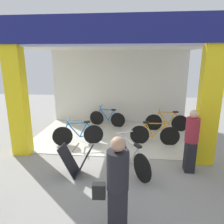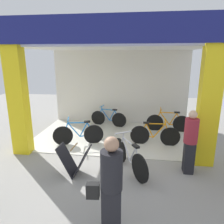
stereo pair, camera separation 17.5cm
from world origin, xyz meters
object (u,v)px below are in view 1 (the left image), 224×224
(bicycle_inside_3, at_px, (167,122))
(bicycle_inside_0, at_px, (107,118))
(bicycle_parked_0, at_px, (131,157))
(bicycle_inside_1, at_px, (154,134))
(bicycle_inside_2, at_px, (78,134))
(sandwich_board_sign, at_px, (76,161))
(pedestrian_0, at_px, (191,141))
(pedestrian_2, at_px, (117,187))

(bicycle_inside_3, bearing_deg, bicycle_inside_0, 171.72)
(bicycle_inside_0, bearing_deg, bicycle_parked_0, -73.30)
(bicycle_inside_3, bearing_deg, bicycle_inside_1, -113.41)
(bicycle_inside_1, height_order, bicycle_inside_2, bicycle_inside_2)
(bicycle_parked_0, bearing_deg, bicycle_inside_3, 66.67)
(bicycle_inside_3, xyz_separation_m, bicycle_parked_0, (-1.37, -3.17, 0.02))
(bicycle_inside_2, xyz_separation_m, bicycle_parked_0, (1.76, -1.48, 0.02))
(bicycle_inside_3, xyz_separation_m, sandwich_board_sign, (-2.69, -3.52, 0.02))
(bicycle_inside_1, bearing_deg, pedestrian_0, -65.04)
(sandwich_board_sign, distance_m, pedestrian_0, 2.90)
(pedestrian_0, bearing_deg, pedestrian_2, -127.50)
(bicycle_parked_0, relative_size, pedestrian_0, 0.93)
(bicycle_inside_0, bearing_deg, bicycle_inside_2, -109.10)
(bicycle_inside_0, distance_m, bicycle_inside_3, 2.45)
(bicycle_inside_1, bearing_deg, sandwich_board_sign, -134.51)
(pedestrian_2, bearing_deg, sandwich_board_sign, 124.04)
(bicycle_inside_1, relative_size, bicycle_inside_2, 1.01)
(bicycle_inside_2, bearing_deg, bicycle_parked_0, -40.01)
(bicycle_inside_2, height_order, sandwich_board_sign, bicycle_inside_2)
(pedestrian_2, bearing_deg, bicycle_inside_0, 98.91)
(bicycle_inside_3, height_order, bicycle_parked_0, bicycle_parked_0)
(sandwich_board_sign, distance_m, pedestrian_2, 2.09)
(bicycle_inside_1, xyz_separation_m, bicycle_inside_3, (0.61, 1.41, 0.01))
(bicycle_inside_0, height_order, bicycle_inside_3, bicycle_inside_3)
(bicycle_inside_3, height_order, sandwich_board_sign, bicycle_inside_3)
(bicycle_inside_1, relative_size, bicycle_inside_3, 0.97)
(bicycle_inside_2, bearing_deg, bicycle_inside_1, 6.31)
(pedestrian_0, xyz_separation_m, pedestrian_2, (-1.69, -2.20, 0.06))
(bicycle_inside_2, height_order, bicycle_parked_0, bicycle_parked_0)
(bicycle_parked_0, bearing_deg, bicycle_inside_0, 106.70)
(bicycle_inside_1, relative_size, pedestrian_2, 0.94)
(bicycle_inside_1, xyz_separation_m, bicycle_inside_2, (-2.52, -0.28, 0.01))
(bicycle_inside_0, height_order, bicycle_inside_1, bicycle_inside_1)
(bicycle_inside_3, bearing_deg, pedestrian_2, -106.60)
(bicycle_inside_0, height_order, pedestrian_2, pedestrian_2)
(bicycle_inside_1, distance_m, bicycle_inside_3, 1.54)
(bicycle_inside_3, distance_m, pedestrian_0, 3.05)
(bicycle_inside_2, distance_m, pedestrian_2, 3.89)
(bicycle_parked_0, bearing_deg, sandwich_board_sign, -164.95)
(bicycle_inside_1, xyz_separation_m, sandwich_board_sign, (-2.08, -2.11, 0.03))
(bicycle_inside_3, distance_m, bicycle_parked_0, 3.45)
(pedestrian_0, bearing_deg, sandwich_board_sign, -169.65)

